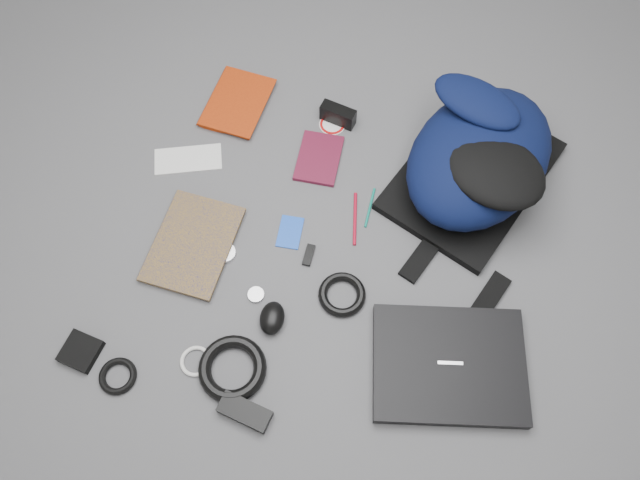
% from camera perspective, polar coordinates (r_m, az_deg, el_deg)
% --- Properties ---
extents(ground, '(4.00, 4.00, 0.00)m').
position_cam_1_polar(ground, '(1.70, 0.00, -0.29)').
color(ground, '#4F4F51').
rests_on(ground, ground).
extents(backpack, '(0.55, 0.64, 0.23)m').
position_cam_1_polar(backpack, '(1.75, 14.36, 7.38)').
color(backpack, black).
rests_on(backpack, ground).
extents(laptop, '(0.42, 0.36, 0.04)m').
position_cam_1_polar(laptop, '(1.60, 11.70, -11.12)').
color(laptop, black).
rests_on(laptop, ground).
extents(textbook_red, '(0.19, 0.24, 0.03)m').
position_cam_1_polar(textbook_red, '(1.97, -9.91, 12.89)').
color(textbook_red, '#932608').
rests_on(textbook_red, ground).
extents(comic_book, '(0.22, 0.29, 0.02)m').
position_cam_1_polar(comic_book, '(1.75, -14.61, 0.50)').
color(comic_book, '#BE8D0D').
rests_on(comic_book, ground).
extents(envelope, '(0.21, 0.15, 0.00)m').
position_cam_1_polar(envelope, '(1.86, -11.97, 7.25)').
color(envelope, white).
rests_on(envelope, ground).
extents(dvd_case, '(0.13, 0.17, 0.01)m').
position_cam_1_polar(dvd_case, '(1.82, -0.10, 7.49)').
color(dvd_case, '#490E20').
rests_on(dvd_case, ground).
extents(compact_camera, '(0.11, 0.06, 0.06)m').
position_cam_1_polar(compact_camera, '(1.88, 1.66, 11.36)').
color(compact_camera, black).
rests_on(compact_camera, ground).
extents(sticker_disc, '(0.10, 0.10, 0.00)m').
position_cam_1_polar(sticker_disc, '(1.89, 1.13, 10.53)').
color(sticker_disc, white).
rests_on(sticker_disc, ground).
extents(pen_teal, '(0.01, 0.12, 0.01)m').
position_cam_1_polar(pen_teal, '(1.75, 4.59, 2.98)').
color(pen_teal, '#0D7C69').
rests_on(pen_teal, ground).
extents(pen_red, '(0.04, 0.16, 0.01)m').
position_cam_1_polar(pen_red, '(1.73, 3.22, 1.96)').
color(pen_red, '#AE0D26').
rests_on(pen_red, ground).
extents(id_badge, '(0.07, 0.10, 0.00)m').
position_cam_1_polar(id_badge, '(1.71, -2.76, 0.72)').
color(id_badge, blue).
rests_on(id_badge, ground).
extents(usb_black, '(0.02, 0.06, 0.01)m').
position_cam_1_polar(usb_black, '(1.68, -1.04, -1.39)').
color(usb_black, black).
rests_on(usb_black, ground).
extents(mouse, '(0.07, 0.09, 0.05)m').
position_cam_1_polar(mouse, '(1.60, -4.40, -7.13)').
color(mouse, black).
rests_on(mouse, ground).
extents(headphone_left, '(0.07, 0.07, 0.01)m').
position_cam_1_polar(headphone_left, '(1.70, -8.65, -1.18)').
color(headphone_left, silver).
rests_on(headphone_left, ground).
extents(headphone_right, '(0.06, 0.06, 0.01)m').
position_cam_1_polar(headphone_right, '(1.64, -5.88, -5.00)').
color(headphone_right, '#A8A8AA').
rests_on(headphone_right, ground).
extents(cable_coil, '(0.15, 0.15, 0.02)m').
position_cam_1_polar(cable_coil, '(1.63, 2.03, -5.00)').
color(cable_coil, black).
rests_on(cable_coil, ground).
extents(power_brick, '(0.14, 0.08, 0.03)m').
position_cam_1_polar(power_brick, '(1.56, -6.89, -15.34)').
color(power_brick, black).
rests_on(power_brick, ground).
extents(power_cord_coil, '(0.22, 0.22, 0.03)m').
position_cam_1_polar(power_cord_coil, '(1.58, -8.01, -11.55)').
color(power_cord_coil, black).
rests_on(power_cord_coil, ground).
extents(pouch, '(0.10, 0.10, 0.02)m').
position_cam_1_polar(pouch, '(1.69, -21.04, -9.48)').
color(pouch, black).
rests_on(pouch, ground).
extents(earbud_coil, '(0.11, 0.11, 0.02)m').
position_cam_1_polar(earbud_coil, '(1.65, -18.00, -11.75)').
color(earbud_coil, black).
rests_on(earbud_coil, ground).
extents(white_cable_coil, '(0.08, 0.08, 0.01)m').
position_cam_1_polar(white_cable_coil, '(1.61, -11.30, -10.81)').
color(white_cable_coil, silver).
rests_on(white_cable_coil, ground).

